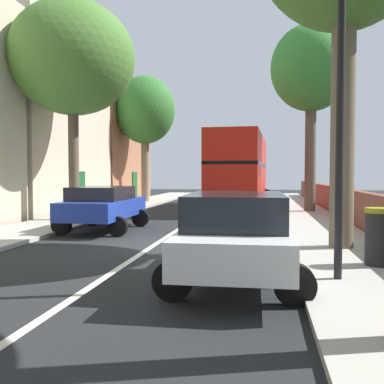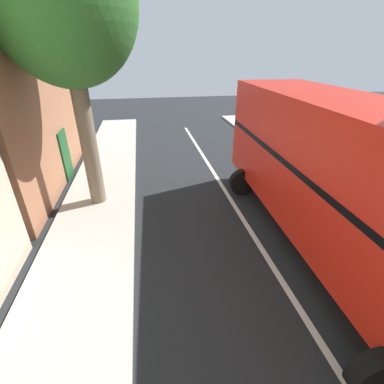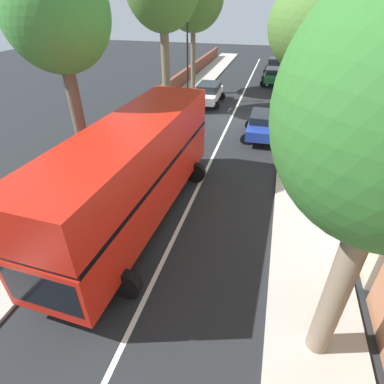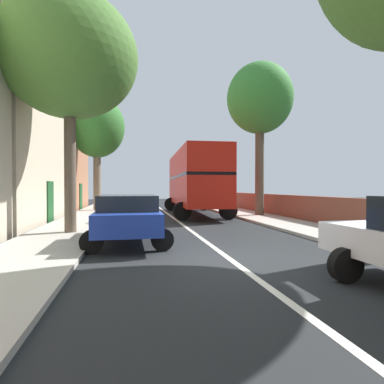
{
  "view_description": "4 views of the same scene",
  "coord_description": "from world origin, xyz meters",
  "px_view_note": "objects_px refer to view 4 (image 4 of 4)",
  "views": [
    {
      "loc": [
        2.98,
        -11.45,
        1.99
      ],
      "look_at": [
        -0.56,
        9.76,
        1.06
      ],
      "focal_mm": 39.96,
      "sensor_mm": 36.0,
      "label": 1
    },
    {
      "loc": [
        -3.06,
        7.3,
        5.04
      ],
      "look_at": [
        -2.04,
        12.94,
        2.05
      ],
      "focal_mm": 25.34,
      "sensor_mm": 36.0,
      "label": 2
    },
    {
      "loc": [
        -2.95,
        21.71,
        7.75
      ],
      "look_at": [
        -0.6,
        13.06,
        1.93
      ],
      "focal_mm": 28.35,
      "sensor_mm": 36.0,
      "label": 3
    },
    {
      "loc": [
        -2.38,
        -7.24,
        1.77
      ],
      "look_at": [
        0.78,
        9.0,
        1.54
      ],
      "focal_mm": 28.93,
      "sensor_mm": 36.0,
      "label": 4
    }
  ],
  "objects_px": {
    "parked_car_blue_left_1": "(128,216)",
    "street_tree_left_4": "(97,128)",
    "double_decker_bus": "(195,179)",
    "street_tree_left_2": "(70,57)",
    "street_tree_right_5": "(260,100)"
  },
  "relations": [
    {
      "from": "parked_car_blue_left_1",
      "to": "street_tree_left_2",
      "type": "bearing_deg",
      "value": 133.13
    },
    {
      "from": "parked_car_blue_left_1",
      "to": "street_tree_right_5",
      "type": "relative_size",
      "value": 0.45
    },
    {
      "from": "double_decker_bus",
      "to": "street_tree_left_4",
      "type": "height_order",
      "value": "street_tree_left_4"
    },
    {
      "from": "parked_car_blue_left_1",
      "to": "double_decker_bus",
      "type": "bearing_deg",
      "value": 67.4
    },
    {
      "from": "street_tree_left_2",
      "to": "parked_car_blue_left_1",
      "type": "bearing_deg",
      "value": -46.87
    },
    {
      "from": "double_decker_bus",
      "to": "street_tree_right_5",
      "type": "height_order",
      "value": "street_tree_right_5"
    },
    {
      "from": "parked_car_blue_left_1",
      "to": "street_tree_left_4",
      "type": "height_order",
      "value": "street_tree_left_4"
    },
    {
      "from": "parked_car_blue_left_1",
      "to": "street_tree_left_2",
      "type": "relative_size",
      "value": 0.48
    },
    {
      "from": "double_decker_bus",
      "to": "street_tree_right_5",
      "type": "distance_m",
      "value": 6.36
    },
    {
      "from": "parked_car_blue_left_1",
      "to": "street_tree_left_4",
      "type": "distance_m",
      "value": 15.09
    },
    {
      "from": "street_tree_left_2",
      "to": "double_decker_bus",
      "type": "bearing_deg",
      "value": 50.98
    },
    {
      "from": "double_decker_bus",
      "to": "street_tree_right_5",
      "type": "relative_size",
      "value": 1.15
    },
    {
      "from": "parked_car_blue_left_1",
      "to": "street_tree_left_4",
      "type": "bearing_deg",
      "value": 99.8
    },
    {
      "from": "double_decker_bus",
      "to": "parked_car_blue_left_1",
      "type": "xyz_separation_m",
      "value": [
        -4.2,
        -10.09,
        -1.46
      ]
    },
    {
      "from": "double_decker_bus",
      "to": "street_tree_left_2",
      "type": "bearing_deg",
      "value": -129.02
    }
  ]
}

